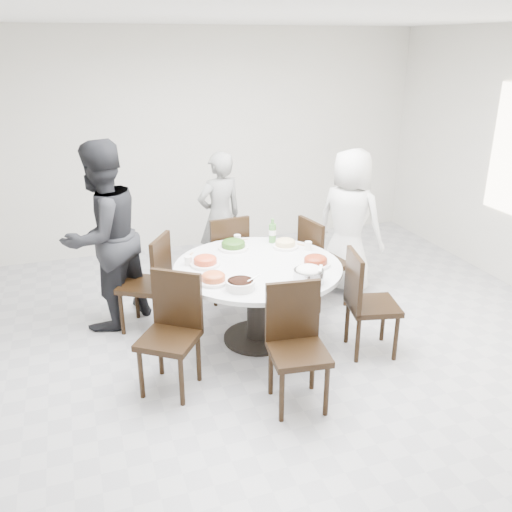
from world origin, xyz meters
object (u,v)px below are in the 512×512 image
object	(u,v)px
chair_ne	(325,261)
soup_bowl	(240,284)
chair_s	(299,350)
diner_left	(103,237)
chair_n	(224,256)
chair_sw	(169,337)
rice_bowl	(309,276)
beverage_bottle	(272,231)
chair_nw	(144,283)
diner_middle	(220,217)
dining_table	(258,303)
chair_se	(373,303)
diner_right	(349,221)

from	to	relation	value
chair_ne	soup_bowl	distance (m)	1.54
chair_s	diner_left	bearing A→B (deg)	131.21
chair_n	soup_bowl	distance (m)	1.46
chair_sw	chair_s	size ratio (longest dim) A/B	1.00
rice_bowl	soup_bowl	world-z (taller)	rice_bowl
rice_bowl	beverage_bottle	world-z (taller)	beverage_bottle
chair_sw	soup_bowl	world-z (taller)	chair_sw
chair_nw	diner_left	size ratio (longest dim) A/B	0.53
diner_middle	chair_n	bearing A→B (deg)	64.73
dining_table	chair_nw	size ratio (longest dim) A/B	1.58
dining_table	beverage_bottle	size ratio (longest dim) A/B	6.18
soup_bowl	chair_nw	bearing A→B (deg)	123.83
diner_left	diner_middle	bearing A→B (deg)	170.10
chair_ne	chair_nw	bearing A→B (deg)	78.16
chair_sw	chair_nw	bearing A→B (deg)	127.49
chair_ne	chair_sw	bearing A→B (deg)	109.16
chair_s	beverage_bottle	size ratio (longest dim) A/B	3.91
chair_se	soup_bowl	distance (m)	1.23
diner_left	rice_bowl	size ratio (longest dim) A/B	7.12
chair_ne	diner_middle	bearing A→B (deg)	30.76
chair_n	diner_middle	xyz separation A→B (m)	(0.10, 0.50, 0.27)
dining_table	diner_left	xyz separation A→B (m)	(-1.27, 0.78, 0.53)
soup_bowl	diner_right	bearing A→B (deg)	36.16
dining_table	chair_sw	xyz separation A→B (m)	(-0.91, -0.52, 0.10)
diner_right	soup_bowl	world-z (taller)	diner_right
chair_se	chair_ne	bearing A→B (deg)	11.39
chair_s	diner_left	xyz separation A→B (m)	(-1.23, 1.81, 0.43)
chair_s	diner_middle	bearing A→B (deg)	94.79
chair_n	diner_right	xyz separation A→B (m)	(1.36, -0.23, 0.32)
diner_middle	beverage_bottle	xyz separation A→B (m)	(0.27, -0.97, 0.12)
beverage_bottle	dining_table	bearing A→B (deg)	-122.77
chair_n	diner_right	size ratio (longest dim) A/B	0.60
chair_sw	diner_middle	distance (m)	2.24
chair_sw	diner_left	xyz separation A→B (m)	(-0.36, 1.30, 0.43)
chair_sw	diner_middle	size ratio (longest dim) A/B	0.63
dining_table	chair_sw	bearing A→B (deg)	-150.52
chair_n	chair_se	bearing A→B (deg)	116.03
dining_table	chair_nw	bearing A→B (deg)	149.46
dining_table	rice_bowl	world-z (taller)	rice_bowl
dining_table	rice_bowl	distance (m)	0.70
diner_right	diner_middle	size ratio (longest dim) A/B	1.06
chair_nw	diner_left	distance (m)	0.58
diner_right	chair_nw	bearing A→B (deg)	61.68
diner_right	chair_n	bearing A→B (deg)	47.08
soup_bowl	beverage_bottle	distance (m)	1.13
chair_sw	diner_right	xyz separation A→B (m)	(2.23, 1.27, 0.32)
chair_sw	diner_middle	bearing A→B (deg)	99.56
chair_nw	beverage_bottle	size ratio (longest dim) A/B	3.91
soup_bowl	rice_bowl	bearing A→B (deg)	-6.17
diner_right	diner_middle	xyz separation A→B (m)	(-1.25, 0.73, -0.04)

